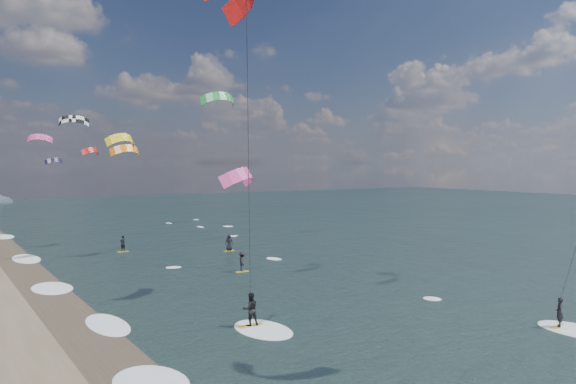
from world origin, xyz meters
TOP-DOWN VIEW (x-y plane):
  - ground at (0.00, 0.00)m, footprint 260.00×260.00m
  - wet_sand_strip at (-12.00, 10.00)m, footprint 3.00×240.00m
  - kitesurfer_near_b at (-6.76, 6.17)m, footprint 7.03×9.31m
  - far_kitesurfers at (2.83, 30.03)m, footprint 10.05×16.21m
  - bg_kite_field at (-0.66, 51.18)m, footprint 13.57×80.00m
  - shoreline_surf at (-10.80, 14.75)m, footprint 2.40×79.40m

SIDE VIEW (x-z plane):
  - ground at x=0.00m, z-range 0.00..0.00m
  - shoreline_surf at x=-10.80m, z-range -0.06..0.06m
  - wet_sand_strip at x=-12.00m, z-range 0.00..0.01m
  - far_kitesurfers at x=2.83m, z-range 0.00..1.62m
  - kitesurfer_near_b at x=-6.76m, z-range 2.75..19.26m
  - bg_kite_field at x=-0.66m, z-range 7.21..15.30m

